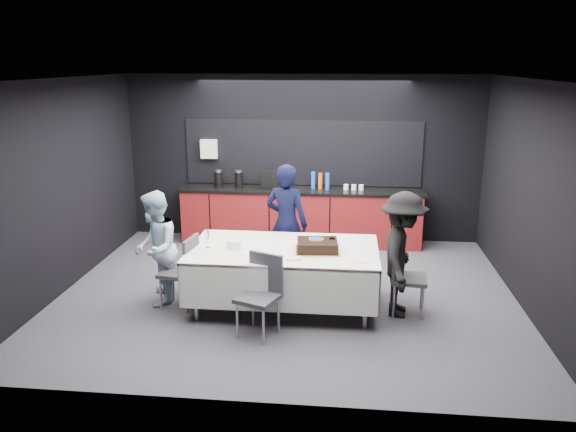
{
  "coord_description": "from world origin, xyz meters",
  "views": [
    {
      "loc": [
        0.73,
        -6.93,
        3.02
      ],
      "look_at": [
        0.0,
        0.1,
        1.05
      ],
      "focal_mm": 35.0,
      "sensor_mm": 36.0,
      "label": 1
    }
  ],
  "objects_px": {
    "plate_stack": "(234,244)",
    "chair_right": "(403,272)",
    "person_center": "(287,223)",
    "person_right": "(402,255)",
    "cake_assembly": "(317,246)",
    "party_table": "(284,258)",
    "champagne_flute": "(207,235)",
    "chair_near": "(261,289)",
    "chair_left": "(184,267)",
    "person_left": "(156,248)"
  },
  "relations": [
    {
      "from": "chair_right",
      "to": "person_center",
      "type": "xyz_separation_m",
      "value": [
        -1.52,
        0.92,
        0.3
      ]
    },
    {
      "from": "chair_near",
      "to": "person_center",
      "type": "xyz_separation_m",
      "value": [
        0.12,
        1.61,
        0.3
      ]
    },
    {
      "from": "chair_left",
      "to": "chair_right",
      "type": "distance_m",
      "value": 2.7
    },
    {
      "from": "cake_assembly",
      "to": "person_right",
      "type": "bearing_deg",
      "value": -0.32
    },
    {
      "from": "chair_right",
      "to": "person_right",
      "type": "height_order",
      "value": "person_right"
    },
    {
      "from": "chair_left",
      "to": "person_left",
      "type": "xyz_separation_m",
      "value": [
        -0.39,
        0.11,
        0.19
      ]
    },
    {
      "from": "person_center",
      "to": "person_right",
      "type": "distance_m",
      "value": 1.77
    },
    {
      "from": "plate_stack",
      "to": "champagne_flute",
      "type": "bearing_deg",
      "value": -173.9
    },
    {
      "from": "champagne_flute",
      "to": "chair_left",
      "type": "distance_m",
      "value": 0.51
    },
    {
      "from": "party_table",
      "to": "cake_assembly",
      "type": "bearing_deg",
      "value": -9.12
    },
    {
      "from": "cake_assembly",
      "to": "chair_left",
      "type": "xyz_separation_m",
      "value": [
        -1.66,
        -0.08,
        -0.31
      ]
    },
    {
      "from": "chair_left",
      "to": "person_center",
      "type": "relative_size",
      "value": 0.55
    },
    {
      "from": "plate_stack",
      "to": "person_left",
      "type": "bearing_deg",
      "value": 178.9
    },
    {
      "from": "party_table",
      "to": "person_right",
      "type": "bearing_deg",
      "value": -2.9
    },
    {
      "from": "party_table",
      "to": "chair_left",
      "type": "relative_size",
      "value": 2.51
    },
    {
      "from": "champagne_flute",
      "to": "chair_near",
      "type": "height_order",
      "value": "champagne_flute"
    },
    {
      "from": "cake_assembly",
      "to": "chair_right",
      "type": "distance_m",
      "value": 1.09
    },
    {
      "from": "chair_near",
      "to": "person_center",
      "type": "bearing_deg",
      "value": 85.83
    },
    {
      "from": "plate_stack",
      "to": "person_left",
      "type": "relative_size",
      "value": 0.13
    },
    {
      "from": "plate_stack",
      "to": "person_right",
      "type": "distance_m",
      "value": 2.04
    },
    {
      "from": "chair_near",
      "to": "person_right",
      "type": "relative_size",
      "value": 0.6
    },
    {
      "from": "party_table",
      "to": "cake_assembly",
      "type": "distance_m",
      "value": 0.47
    },
    {
      "from": "champagne_flute",
      "to": "person_left",
      "type": "xyz_separation_m",
      "value": [
        -0.69,
        0.05,
        -0.21
      ]
    },
    {
      "from": "chair_near",
      "to": "person_center",
      "type": "height_order",
      "value": "person_center"
    },
    {
      "from": "chair_right",
      "to": "chair_left",
      "type": "bearing_deg",
      "value": -177.82
    },
    {
      "from": "party_table",
      "to": "chair_right",
      "type": "xyz_separation_m",
      "value": [
        1.46,
        -0.04,
        -0.11
      ]
    },
    {
      "from": "chair_left",
      "to": "chair_near",
      "type": "height_order",
      "value": "same"
    },
    {
      "from": "plate_stack",
      "to": "person_center",
      "type": "relative_size",
      "value": 0.12
    },
    {
      "from": "party_table",
      "to": "plate_stack",
      "type": "relative_size",
      "value": 11.89
    },
    {
      "from": "party_table",
      "to": "chair_near",
      "type": "bearing_deg",
      "value": -103.5
    },
    {
      "from": "person_right",
      "to": "champagne_flute",
      "type": "bearing_deg",
      "value": 98.24
    },
    {
      "from": "plate_stack",
      "to": "chair_near",
      "type": "distance_m",
      "value": 0.85
    },
    {
      "from": "plate_stack",
      "to": "chair_right",
      "type": "relative_size",
      "value": 0.21
    },
    {
      "from": "party_table",
      "to": "person_center",
      "type": "distance_m",
      "value": 0.9
    },
    {
      "from": "chair_right",
      "to": "person_center",
      "type": "bearing_deg",
      "value": 148.85
    },
    {
      "from": "cake_assembly",
      "to": "chair_near",
      "type": "relative_size",
      "value": 0.6
    },
    {
      "from": "cake_assembly",
      "to": "person_center",
      "type": "height_order",
      "value": "person_center"
    },
    {
      "from": "person_right",
      "to": "chair_right",
      "type": "bearing_deg",
      "value": -27.68
    },
    {
      "from": "plate_stack",
      "to": "chair_right",
      "type": "distance_m",
      "value": 2.09
    },
    {
      "from": "plate_stack",
      "to": "champagne_flute",
      "type": "relative_size",
      "value": 0.87
    },
    {
      "from": "chair_right",
      "to": "person_left",
      "type": "relative_size",
      "value": 0.63
    },
    {
      "from": "chair_left",
      "to": "plate_stack",
      "type": "bearing_deg",
      "value": 7.84
    },
    {
      "from": "cake_assembly",
      "to": "chair_right",
      "type": "bearing_deg",
      "value": 1.41
    },
    {
      "from": "chair_left",
      "to": "chair_near",
      "type": "distance_m",
      "value": 1.22
    },
    {
      "from": "person_right",
      "to": "chair_near",
      "type": "bearing_deg",
      "value": 119.96
    },
    {
      "from": "chair_left",
      "to": "person_left",
      "type": "distance_m",
      "value": 0.45
    },
    {
      "from": "chair_left",
      "to": "chair_near",
      "type": "xyz_separation_m",
      "value": [
        1.06,
        -0.59,
        0.0
      ]
    },
    {
      "from": "party_table",
      "to": "champagne_flute",
      "type": "xyz_separation_m",
      "value": [
        -0.94,
        -0.09,
        0.3
      ]
    },
    {
      "from": "person_center",
      "to": "person_right",
      "type": "height_order",
      "value": "person_center"
    },
    {
      "from": "chair_right",
      "to": "champagne_flute",
      "type": "bearing_deg",
      "value": -178.78
    }
  ]
}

